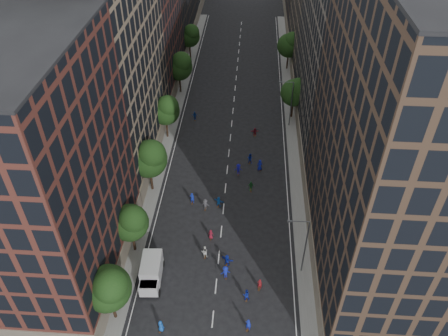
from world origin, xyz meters
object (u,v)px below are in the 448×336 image
object	(u,v)px
cargo_van	(151,272)
skater_0	(161,326)
skater_1	(248,325)
streetlamp_near	(304,244)
streetlamp_far	(290,102)
skater_2	(246,295)

from	to	relation	value
cargo_van	skater_0	xyz separation A→B (m)	(2.35, -6.70, -0.68)
cargo_van	skater_1	size ratio (longest dim) A/B	3.10
streetlamp_near	skater_0	distance (m)	19.00
streetlamp_far	skater_1	world-z (taller)	streetlamp_far
skater_1	skater_2	world-z (taller)	skater_1
cargo_van	skater_1	bearing A→B (deg)	-29.42
streetlamp_far	cargo_van	size ratio (longest dim) A/B	1.64
skater_0	streetlamp_far	bearing A→B (deg)	-87.40
skater_0	cargo_van	bearing A→B (deg)	-47.31
streetlamp_near	streetlamp_far	xyz separation A→B (m)	(0.00, 33.00, 0.00)
streetlamp_near	streetlamp_far	size ratio (longest dim) A/B	1.00
streetlamp_near	skater_2	distance (m)	9.15
streetlamp_far	cargo_van	bearing A→B (deg)	-117.30
streetlamp_far	skater_0	bearing A→B (deg)	-110.75
cargo_van	skater_0	world-z (taller)	cargo_van
skater_0	skater_1	distance (m)	9.76
streetlamp_near	cargo_van	xyz separation A→B (m)	(-18.36, -2.57, -3.66)
streetlamp_near	cargo_van	world-z (taller)	streetlamp_near
skater_1	skater_0	bearing A→B (deg)	27.80
streetlamp_near	cargo_van	size ratio (longest dim) A/B	1.64
streetlamp_far	skater_0	size ratio (longest dim) A/B	5.46
cargo_van	skater_2	xyz separation A→B (m)	(11.73, -2.02, -0.66)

